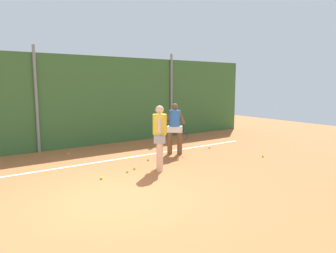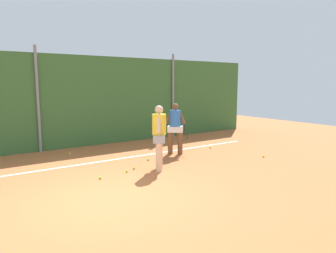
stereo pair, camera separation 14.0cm
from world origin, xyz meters
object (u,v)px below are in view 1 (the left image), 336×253
Objects in this scene: tennis_ball_0 at (148,160)px; tennis_ball_8 at (134,168)px; tennis_ball_4 at (127,171)px; tennis_ball_1 at (209,147)px; tennis_ball_7 at (263,156)px; tennis_ball_2 at (101,178)px; tennis_ball_6 at (170,141)px; tennis_ball_3 at (69,154)px; player_midcourt at (175,126)px; player_foreground_near at (160,134)px.

tennis_ball_0 and tennis_ball_8 have the same top height.
tennis_ball_4 is at bearing -151.24° from tennis_ball_8.
tennis_ball_8 is at bearing -166.75° from tennis_ball_1.
tennis_ball_1 is at bearing 103.93° from tennis_ball_7.
tennis_ball_2 is 5.16m from tennis_ball_6.
tennis_ball_3 is (-4.43, 1.90, 0.00)m from tennis_ball_1.
tennis_ball_2 is 1.00× the size of tennis_ball_8.
player_midcourt is 3.58m from tennis_ball_3.
player_midcourt reaches higher than tennis_ball_3.
tennis_ball_1 is at bearing -23.23° from tennis_ball_3.
tennis_ball_6 and tennis_ball_7 have the same top height.
tennis_ball_2 is 1.00× the size of tennis_ball_6.
tennis_ball_4 is at bearing 10.92° from tennis_ball_2.
tennis_ball_2 and tennis_ball_8 have the same top height.
tennis_ball_4 is 1.00× the size of tennis_ball_7.
tennis_ball_3 and tennis_ball_6 have the same top height.
player_midcourt is 2.34m from tennis_ball_6.
tennis_ball_7 is (4.29, -0.95, 0.00)m from tennis_ball_4.
player_midcourt is 25.25× the size of tennis_ball_8.
tennis_ball_4 is (-0.84, 0.26, -0.94)m from player_foreground_near.
tennis_ball_7 is at bearing -15.58° from tennis_ball_8.
tennis_ball_7 is at bearing -12.50° from tennis_ball_4.
tennis_ball_6 is at bearing -4.51° from player_foreground_near.
tennis_ball_2 is at bearing -166.05° from tennis_ball_1.
player_foreground_near is at bearing -98.12° from player_midcourt.
tennis_ball_7 is (2.02, -1.95, -0.90)m from player_midcourt.
player_midcourt is 25.25× the size of tennis_ball_3.
tennis_ball_3 is (-2.90, 1.90, -0.90)m from player_midcourt.
tennis_ball_1 is (1.54, -0.01, -0.90)m from player_midcourt.
tennis_ball_6 is (2.33, 2.10, 0.00)m from tennis_ball_0.
player_midcourt is at bearing 22.84° from tennis_ball_8.
player_foreground_near is at bearing -37.60° from tennis_ball_8.
tennis_ball_4 is at bearing 167.50° from tennis_ball_7.
tennis_ball_6 is 1.00× the size of tennis_ball_7.
tennis_ball_1 is at bearing 40.45° from player_midcourt.
tennis_ball_1 and tennis_ball_4 have the same top height.
tennis_ball_7 is (0.48, -1.94, 0.00)m from tennis_ball_1.
tennis_ball_3 is 1.00× the size of tennis_ball_4.
player_foreground_near is at bearing -103.63° from tennis_ball_0.
tennis_ball_4 is at bearing -77.89° from tennis_ball_3.
player_foreground_near is 3.64m from tennis_ball_7.
tennis_ball_7 is at bearing -8.93° from tennis_ball_2.
player_midcourt is at bearing 12.40° from tennis_ball_0.
tennis_ball_3 is at bearing 102.11° from tennis_ball_4.
player_foreground_near is 1.89m from tennis_ball_2.
tennis_ball_2 is 1.00× the size of tennis_ball_3.
tennis_ball_0 is at bearing -126.93° from player_midcourt.
tennis_ball_6 is at bearing 39.65° from tennis_ball_4.
tennis_ball_3 and tennis_ball_8 have the same top height.
tennis_ball_2 is 3.05m from tennis_ball_3.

